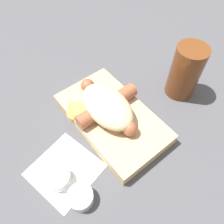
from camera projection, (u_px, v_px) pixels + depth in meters
The scene contains 9 objects.
ground_plane at pixel (112, 122), 0.52m from camera, with size 3.00×3.00×0.00m, color #4C4C51.
food_tray at pixel (112, 118), 0.50m from camera, with size 0.26×0.15×0.03m.
bread_roll at pixel (107, 106), 0.47m from camera, with size 0.14×0.09×0.05m.
sausage at pixel (107, 105), 0.48m from camera, with size 0.18×0.15×0.03m.
pickled_veggies at pixel (79, 109), 0.50m from camera, with size 0.06×0.07×0.00m.
napkin at pixel (65, 170), 0.45m from camera, with size 0.15×0.15×0.00m.
condiment_cup_near at pixel (58, 179), 0.43m from camera, with size 0.05×0.05×0.03m.
condiment_cup_far at pixel (81, 198), 0.41m from camera, with size 0.05×0.05×0.03m.
drink_glass at pixel (185, 72), 0.52m from camera, with size 0.07×0.07×0.14m.
Camera 1 is at (0.22, -0.17, 0.44)m, focal length 35.00 mm.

